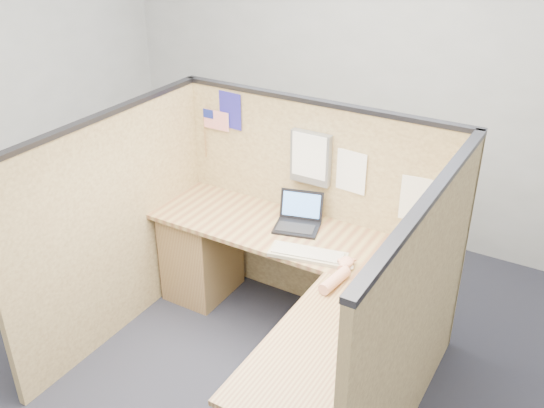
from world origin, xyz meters
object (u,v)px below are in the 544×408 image
Objects in this scene: l_desk at (287,316)px; keyboard at (308,254)px; laptop at (301,218)px; mouse at (346,265)px.

l_desk is 0.40m from keyboard.
mouse is (0.47, -0.31, -0.03)m from laptop.
keyboard is at bearing -70.60° from laptop.
mouse is at bearing 33.67° from l_desk.
l_desk is 5.67× the size of laptop.
laptop is at bearing 112.83° from keyboard.
keyboard is 0.25m from mouse.
keyboard reaches higher than l_desk.
l_desk is at bearing -146.33° from mouse.
mouse is (0.25, 0.00, 0.01)m from keyboard.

